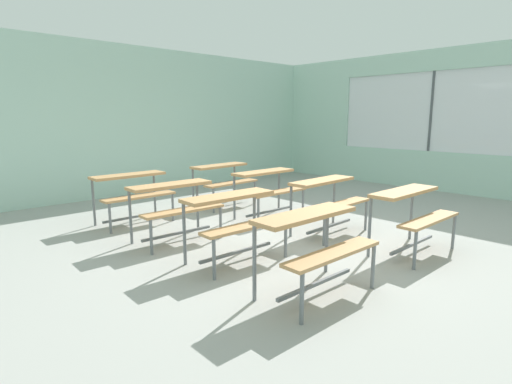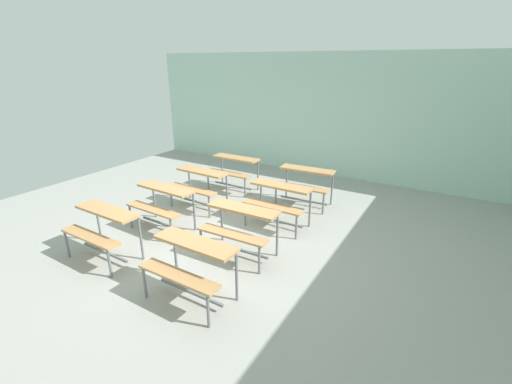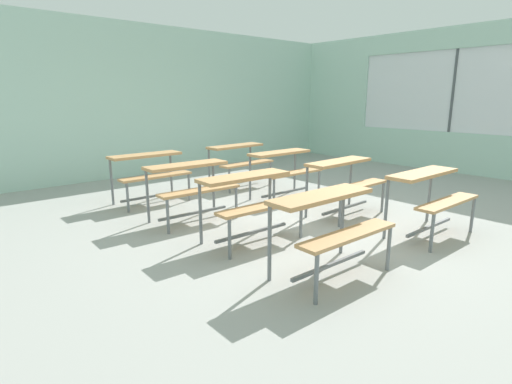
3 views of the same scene
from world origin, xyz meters
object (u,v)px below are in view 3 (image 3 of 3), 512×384
desk_bench_r2c1 (284,163)px  desk_bench_r3c0 (149,166)px  desk_bench_r0c1 (431,188)px  desk_bench_r1c0 (250,192)px  desk_bench_r0c0 (330,215)px  desk_bench_r2c0 (191,178)px  desk_bench_r3c1 (240,155)px  desk_bench_r1c1 (345,174)px

desk_bench_r2c1 → desk_bench_r3c0: (-1.74, 1.15, 0.00)m
desk_bench_r0c1 → desk_bench_r1c0: 2.09m
desk_bench_r0c0 → desk_bench_r1c0: (0.04, 1.15, 0.00)m
desk_bench_r2c0 → desk_bench_r2c1: (1.75, 0.05, 0.00)m
desk_bench_r2c1 → desk_bench_r3c1: (0.01, 1.15, 0.00)m
desk_bench_r2c1 → desk_bench_r3c0: bearing=147.1°
desk_bench_r2c0 → desk_bench_r3c0: size_ratio=1.02×
desk_bench_r3c0 → desk_bench_r1c1: bearing=-53.8°
desk_bench_r0c0 → desk_bench_r3c0: size_ratio=1.01×
desk_bench_r1c0 → desk_bench_r2c0: bearing=96.8°
desk_bench_r3c1 → desk_bench_r0c0: bearing=-119.4°
desk_bench_r0c0 → desk_bench_r0c1: same height
desk_bench_r0c0 → desk_bench_r3c0: 3.43m
desk_bench_r2c1 → desk_bench_r1c1: bearing=-90.6°
desk_bench_r2c0 → desk_bench_r3c0: same height
desk_bench_r3c1 → desk_bench_r1c0: bearing=-129.2°
desk_bench_r0c1 → desk_bench_r3c1: bearing=91.2°
desk_bench_r1c0 → desk_bench_r0c1: bearing=-33.6°
desk_bench_r2c1 → desk_bench_r1c0: bearing=-145.1°
desk_bench_r1c0 → desk_bench_r1c1: 1.64m
desk_bench_r1c1 → desk_bench_r3c0: same height
desk_bench_r1c0 → desk_bench_r3c1: (1.67, 2.28, 0.00)m
desk_bench_r0c1 → desk_bench_r1c1: 1.17m
desk_bench_r1c1 → desk_bench_r1c0: bearing=176.6°
desk_bench_r0c1 → desk_bench_r2c0: bearing=128.4°
desk_bench_r0c1 → desk_bench_r2c1: same height
desk_bench_r0c0 → desk_bench_r1c0: size_ratio=0.99×
desk_bench_r2c0 → desk_bench_r2c1: same height
desk_bench_r3c1 → desk_bench_r0c1: bearing=-92.5°
desk_bench_r1c1 → desk_bench_r2c1: same height
desk_bench_r1c1 → desk_bench_r2c1: 1.19m
desk_bench_r3c0 → desk_bench_r3c1: same height
desk_bench_r1c1 → desk_bench_r2c0: bearing=145.0°
desk_bench_r1c0 → desk_bench_r2c0: same height
desk_bench_r1c1 → desk_bench_r3c0: bearing=124.9°
desk_bench_r2c1 → desk_bench_r3c1: same height
desk_bench_r1c0 → desk_bench_r1c1: bearing=0.2°
desk_bench_r2c1 → desk_bench_r0c1: bearing=-88.6°
desk_bench_r0c0 → desk_bench_r1c1: bearing=34.3°
desk_bench_r0c0 → desk_bench_r3c1: bearing=64.8°
desk_bench_r2c0 → desk_bench_r1c1: bearing=-31.5°
desk_bench_r0c1 → desk_bench_r3c1: 3.50m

